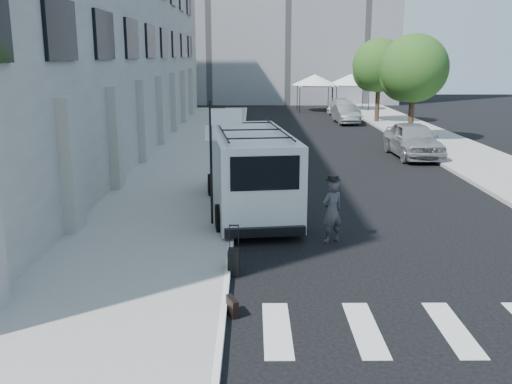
{
  "coord_description": "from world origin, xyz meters",
  "views": [
    {
      "loc": [
        -1.44,
        -12.47,
        4.86
      ],
      "look_at": [
        -1.35,
        2.27,
        1.3
      ],
      "focal_mm": 40.0,
      "sensor_mm": 36.0,
      "label": 1
    }
  ],
  "objects_px": {
    "suitcase": "(234,262)",
    "parked_car_b": "(346,114)",
    "parked_car_a": "(413,140)",
    "cargo_van": "(250,171)",
    "businessman": "(332,211)",
    "parked_car_c": "(343,108)",
    "briefcase": "(232,306)"
  },
  "relations": [
    {
      "from": "parked_car_b",
      "to": "parked_car_c",
      "type": "bearing_deg",
      "value": 81.21
    },
    {
      "from": "cargo_van",
      "to": "parked_car_a",
      "type": "xyz_separation_m",
      "value": [
        7.89,
        9.86,
        -0.47
      ]
    },
    {
      "from": "businessman",
      "to": "cargo_van",
      "type": "xyz_separation_m",
      "value": [
        -2.19,
        3.04,
        0.47
      ]
    },
    {
      "from": "parked_car_a",
      "to": "suitcase",
      "type": "bearing_deg",
      "value": -119.82
    },
    {
      "from": "businessman",
      "to": "parked_car_a",
      "type": "xyz_separation_m",
      "value": [
        5.7,
        12.9,
        0.01
      ]
    },
    {
      "from": "parked_car_b",
      "to": "parked_car_c",
      "type": "xyz_separation_m",
      "value": [
        0.56,
        4.75,
        0.01
      ]
    },
    {
      "from": "suitcase",
      "to": "cargo_van",
      "type": "height_order",
      "value": "cargo_van"
    },
    {
      "from": "cargo_van",
      "to": "briefcase",
      "type": "bearing_deg",
      "value": -99.5
    },
    {
      "from": "suitcase",
      "to": "cargo_van",
      "type": "xyz_separation_m",
      "value": [
        0.34,
        5.35,
        1.02
      ]
    },
    {
      "from": "businessman",
      "to": "cargo_van",
      "type": "distance_m",
      "value": 3.77
    },
    {
      "from": "businessman",
      "to": "cargo_van",
      "type": "height_order",
      "value": "cargo_van"
    },
    {
      "from": "briefcase",
      "to": "parked_car_c",
      "type": "relative_size",
      "value": 0.09
    },
    {
      "from": "briefcase",
      "to": "cargo_van",
      "type": "bearing_deg",
      "value": 67.5
    },
    {
      "from": "briefcase",
      "to": "parked_car_c",
      "type": "bearing_deg",
      "value": 57.75
    },
    {
      "from": "briefcase",
      "to": "parked_car_b",
      "type": "height_order",
      "value": "parked_car_b"
    },
    {
      "from": "businessman",
      "to": "parked_car_a",
      "type": "relative_size",
      "value": 0.34
    },
    {
      "from": "suitcase",
      "to": "parked_car_c",
      "type": "bearing_deg",
      "value": 79.3
    },
    {
      "from": "parked_car_a",
      "to": "parked_car_b",
      "type": "xyz_separation_m",
      "value": [
        -1.03,
        14.01,
        -0.18
      ]
    },
    {
      "from": "parked_car_a",
      "to": "parked_car_c",
      "type": "distance_m",
      "value": 18.77
    },
    {
      "from": "businessman",
      "to": "parked_car_c",
      "type": "xyz_separation_m",
      "value": [
        5.23,
        31.66,
        -0.17
      ]
    },
    {
      "from": "suitcase",
      "to": "businessman",
      "type": "bearing_deg",
      "value": 44.68
    },
    {
      "from": "suitcase",
      "to": "parked_car_b",
      "type": "bearing_deg",
      "value": 78.32
    },
    {
      "from": "businessman",
      "to": "parked_car_b",
      "type": "xyz_separation_m",
      "value": [
        4.67,
        26.91,
        -0.17
      ]
    },
    {
      "from": "suitcase",
      "to": "parked_car_c",
      "type": "height_order",
      "value": "parked_car_c"
    },
    {
      "from": "cargo_van",
      "to": "parked_car_b",
      "type": "bearing_deg",
      "value": 66.8
    },
    {
      "from": "parked_car_b",
      "to": "parked_car_c",
      "type": "height_order",
      "value": "parked_car_c"
    },
    {
      "from": "businessman",
      "to": "cargo_van",
      "type": "relative_size",
      "value": 0.24
    },
    {
      "from": "briefcase",
      "to": "parked_car_c",
      "type": "height_order",
      "value": "parked_car_c"
    },
    {
      "from": "businessman",
      "to": "parked_car_b",
      "type": "distance_m",
      "value": 27.31
    },
    {
      "from": "cargo_van",
      "to": "parked_car_c",
      "type": "bearing_deg",
      "value": 68.3
    },
    {
      "from": "parked_car_a",
      "to": "cargo_van",
      "type": "bearing_deg",
      "value": -130.07
    },
    {
      "from": "briefcase",
      "to": "suitcase",
      "type": "distance_m",
      "value": 2.08
    }
  ]
}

